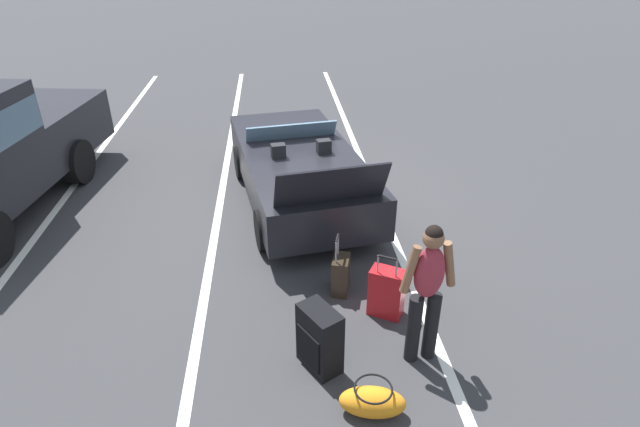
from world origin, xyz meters
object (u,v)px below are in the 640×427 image
Objects in this scene: suitcase_medium_bright at (386,292)px; traveler_person at (427,288)px; duffel_bag at (372,402)px; convertible_car at (296,165)px; suitcase_small_carryon at (341,274)px; suitcase_large_black at (320,339)px.

suitcase_medium_bright is 0.52× the size of traveler_person.
suitcase_medium_bright is at bearing -16.42° from duffel_bag.
convertible_car is 3.34m from suitcase_medium_bright.
suitcase_medium_bright is 1.07× the size of suitcase_small_carryon.
suitcase_small_carryon is at bearing 179.07° from convertible_car.
suitcase_large_black is (-3.98, -0.03, -0.22)m from convertible_car.
suitcase_small_carryon is 1.17× the size of duffel_bag.
convertible_car reaches higher than suitcase_medium_bright.
duffel_bag is (-0.67, -0.44, -0.21)m from suitcase_large_black.
convertible_car reaches higher than duffel_bag.
convertible_car is 2.77m from suitcase_small_carryon.
suitcase_medium_bright is 1.52m from duffel_bag.
suitcase_medium_bright is 1.26× the size of duffel_bag.
suitcase_medium_bright is at bearing -30.32° from suitcase_small_carryon.
suitcase_small_carryon is (-2.71, -0.42, -0.34)m from convertible_car.
duffel_bag is 0.41× the size of traveler_person.
convertible_car is at bearing 113.75° from suitcase_small_carryon.
suitcase_medium_bright is at bearing -173.96° from convertible_car.
suitcase_small_carryon is 0.49× the size of traveler_person.
suitcase_medium_bright reaches higher than suitcase_small_carryon.
traveler_person is (0.03, -1.09, 0.56)m from suitcase_large_black.
suitcase_large_black is 1.08× the size of duffel_bag.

